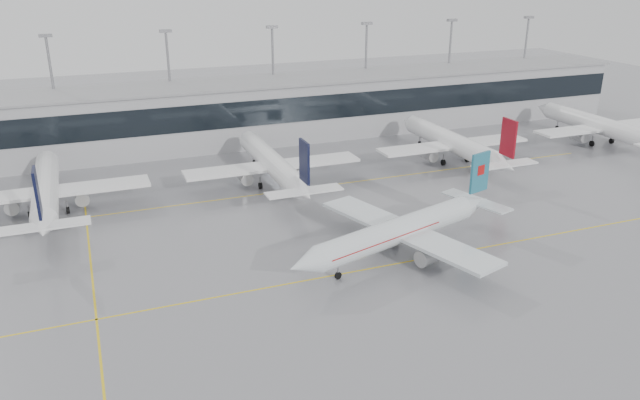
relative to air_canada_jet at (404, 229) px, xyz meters
name	(u,v)px	position (x,y,z in m)	size (l,w,h in m)	color
ground	(356,271)	(-7.70, -2.27, -3.42)	(320.00, 320.00, 0.00)	gray
taxi_line_main	(356,271)	(-7.70, -2.27, -3.42)	(120.00, 0.25, 0.01)	yellow
taxi_line_north	(280,192)	(-7.70, 27.73, -3.42)	(120.00, 0.25, 0.01)	yellow
taxi_line_cross	(90,260)	(-37.70, 12.73, -3.42)	(0.25, 60.00, 0.01)	yellow
terminal	(231,114)	(-7.70, 59.73, 2.58)	(180.00, 15.00, 12.00)	#A5A5A9
terminal_glass	(240,115)	(-7.70, 52.18, 4.08)	(180.00, 0.20, 5.00)	black
terminal_roof	(230,84)	(-7.70, 59.73, 8.78)	(182.00, 16.00, 0.40)	gray
light_masts	(223,73)	(-7.70, 65.73, 9.92)	(156.40, 1.00, 22.60)	gray
air_canada_jet	(404,229)	(0.00, 0.00, 0.00)	(34.34, 27.69, 10.85)	silver
parked_jet_b	(46,190)	(-42.70, 31.42, 0.29)	(29.64, 36.96, 11.72)	white
parked_jet_c	(273,164)	(-7.70, 31.42, 0.29)	(29.64, 36.96, 11.72)	white
parked_jet_d	(453,143)	(27.30, 31.42, 0.29)	(29.64, 36.96, 11.72)	white
parked_jet_e	(600,126)	(62.30, 31.42, 0.29)	(29.64, 36.96, 11.72)	white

